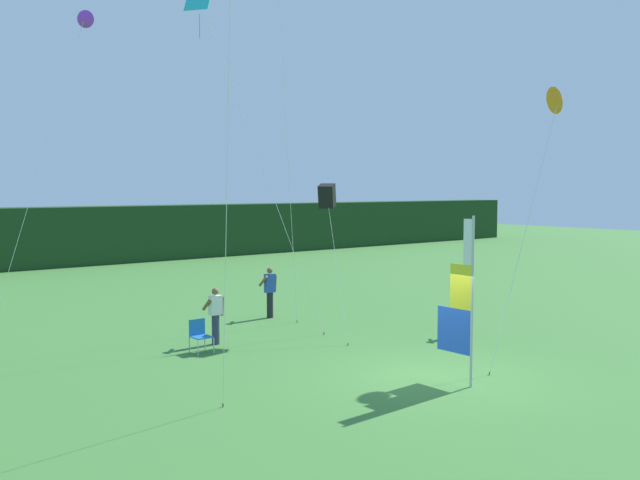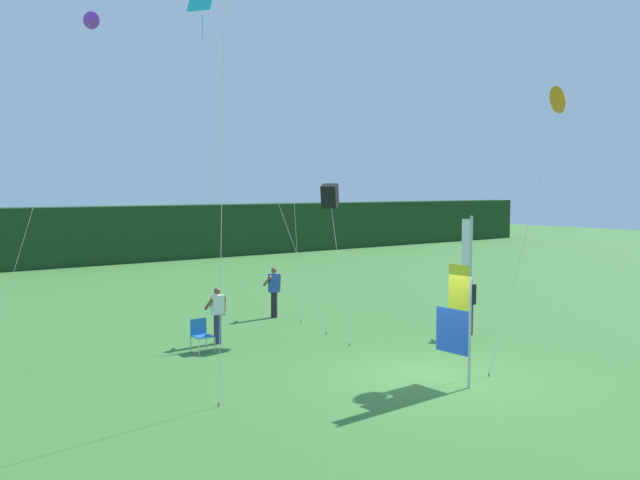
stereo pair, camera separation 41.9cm
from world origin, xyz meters
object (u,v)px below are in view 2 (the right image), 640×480
banner_flag (460,304)px  kite_cyan_diamond_4 (208,12)px  kite_orange_delta_3 (561,100)px  person_near_banner (217,314)px  folding_chair (201,333)px  person_far_left (274,291)px  person_mid_field (470,304)px  kite_black_box_0 (330,196)px  kite_purple_delta_5 (89,24)px

banner_flag → kite_cyan_diamond_4: size_ratio=0.36×
banner_flag → kite_orange_delta_3: 7.04m
banner_flag → kite_cyan_diamond_4: bearing=102.2°
person_near_banner → kite_orange_delta_3: size_ratio=0.22×
person_near_banner → banner_flag: bearing=-72.5°
kite_cyan_diamond_4 → kite_orange_delta_3: bearing=-48.1°
folding_chair → kite_orange_delta_3: 11.66m
person_near_banner → kite_cyan_diamond_4: (0.44, 1.16, 8.74)m
person_far_left → kite_cyan_diamond_4: bearing=-158.0°
person_near_banner → person_mid_field: size_ratio=0.92×
kite_black_box_0 → kite_purple_delta_5: (-5.10, 6.30, 5.63)m
person_near_banner → kite_orange_delta_3: bearing=-41.4°
kite_cyan_diamond_4 → person_far_left: bearing=22.0°
kite_black_box_0 → person_mid_field: bearing=-44.5°
kite_orange_delta_3 → kite_cyan_diamond_4: bearing=131.9°
kite_black_box_0 → kite_orange_delta_3: bearing=-58.4°
person_far_left → kite_cyan_diamond_4: size_ratio=0.16×
person_far_left → kite_cyan_diamond_4: (-3.12, -1.26, 8.68)m
kite_orange_delta_3 → person_near_banner: bearing=138.6°
person_near_banner → kite_orange_delta_3: (7.12, -6.28, 5.97)m
person_mid_field → kite_cyan_diamond_4: 11.67m
person_mid_field → kite_cyan_diamond_4: size_ratio=0.17×
banner_flag → kite_purple_delta_5: 15.52m
person_near_banner → kite_purple_delta_5: size_ratio=0.16×
person_mid_field → kite_black_box_0: kite_black_box_0 is taller
banner_flag → kite_purple_delta_5: (-3.70, 12.78, 7.98)m
kite_orange_delta_3 → folding_chair: bearing=144.4°
banner_flag → person_near_banner: bearing=107.5°
banner_flag → person_far_left: 9.64m
folding_chair → kite_cyan_diamond_4: bearing=53.6°
kite_black_box_0 → kite_orange_delta_3: 7.17m
kite_black_box_0 → kite_purple_delta_5: kite_purple_delta_5 is taller
folding_chair → kite_cyan_diamond_4: size_ratio=0.08×
kite_black_box_0 → kite_cyan_diamond_4: size_ratio=0.44×
kite_black_box_0 → kite_cyan_diamond_4: 6.52m
banner_flag → kite_orange_delta_3: (4.89, 0.80, 4.99)m
banner_flag → folding_chair: bearing=115.3°
person_mid_field → person_far_left: (-3.10, 6.01, -0.01)m
folding_chair → kite_orange_delta_3: (7.96, -5.70, 6.32)m
kite_black_box_0 → kite_purple_delta_5: size_ratio=0.45×
folding_chair → kite_black_box_0: (4.47, -0.02, 3.69)m
person_far_left → folding_chair: bearing=-145.8°
person_near_banner → folding_chair: size_ratio=1.82×
person_near_banner → kite_cyan_diamond_4: kite_cyan_diamond_4 is taller
person_far_left → kite_orange_delta_3: size_ratio=0.24×
kite_cyan_diamond_4 → kite_purple_delta_5: (-1.92, 4.54, 0.22)m
person_mid_field → kite_cyan_diamond_4: (-6.22, 4.75, 8.66)m
folding_chair → person_near_banner: bearing=34.6°
person_near_banner → kite_black_box_0: (3.62, -0.60, 3.34)m
person_near_banner → kite_black_box_0: size_ratio=0.35×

